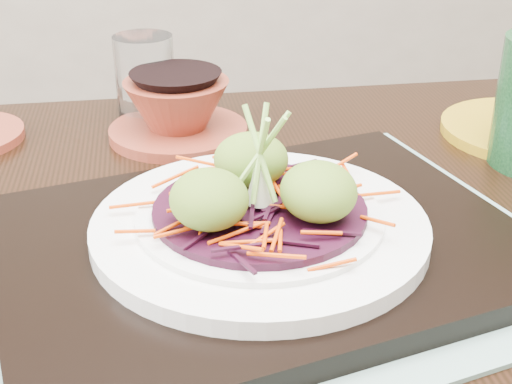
{
  "coord_description": "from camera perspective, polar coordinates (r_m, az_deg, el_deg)",
  "views": [
    {
      "loc": [
        -0.2,
        -0.49,
        1.03
      ],
      "look_at": [
        -0.11,
        0.05,
        0.75
      ],
      "focal_mm": 50.0,
      "sensor_mm": 36.0,
      "label": 1
    }
  ],
  "objects": [
    {
      "name": "serving_tray",
      "position": [
        0.61,
        0.29,
        -4.22
      ],
      "size": [
        0.51,
        0.42,
        0.02
      ],
      "primitive_type": "cube",
      "rotation": [
        0.0,
        0.0,
        0.24
      ],
      "color": "black",
      "rests_on": "placemat"
    },
    {
      "name": "guacamole_scoops",
      "position": [
        0.59,
        0.32,
        0.73
      ],
      "size": [
        0.16,
        0.14,
        0.05
      ],
      "color": "olive",
      "rests_on": "cabbage_bed"
    },
    {
      "name": "carrot_julienne",
      "position": [
        0.59,
        0.3,
        -0.69
      ],
      "size": [
        0.22,
        0.22,
        0.01
      ],
      "primitive_type": null,
      "color": "#D43C03",
      "rests_on": "cabbage_bed"
    },
    {
      "name": "scallion_garnish",
      "position": [
        0.58,
        0.31,
        2.7
      ],
      "size": [
        0.07,
        0.07,
        0.1
      ],
      "primitive_type": null,
      "color": "#89C44E",
      "rests_on": "cabbage_bed"
    },
    {
      "name": "placemat",
      "position": [
        0.62,
        0.29,
        -5.17
      ],
      "size": [
        0.59,
        0.5,
        0.0
      ],
      "primitive_type": "cube",
      "rotation": [
        0.0,
        0.0,
        0.24
      ],
      "color": "gray",
      "rests_on": "dining_table"
    },
    {
      "name": "water_glass",
      "position": [
        0.93,
        -8.86,
        9.04
      ],
      "size": [
        0.07,
        0.07,
        0.11
      ],
      "primitive_type": "cylinder",
      "rotation": [
        0.0,
        0.0,
        0.0
      ],
      "color": "white",
      "rests_on": "dining_table"
    },
    {
      "name": "dining_table",
      "position": [
        0.73,
        -0.17,
        -8.4
      ],
      "size": [
        1.12,
        0.74,
        0.7
      ],
      "rotation": [
        0.0,
        0.0,
        0.0
      ],
      "color": "black",
      "rests_on": "ground"
    },
    {
      "name": "terracotta_bowl_set",
      "position": [
        0.87,
        -6.3,
        6.38
      ],
      "size": [
        0.17,
        0.17,
        0.07
      ],
      "rotation": [
        0.0,
        0.0,
        -0.01
      ],
      "color": "maroon",
      "rests_on": "dining_table"
    },
    {
      "name": "white_plate",
      "position": [
        0.6,
        0.3,
        -2.64
      ],
      "size": [
        0.29,
        0.29,
        0.02
      ],
      "color": "white",
      "rests_on": "serving_tray"
    },
    {
      "name": "cabbage_bed",
      "position": [
        0.6,
        0.3,
        -1.44
      ],
      "size": [
        0.18,
        0.18,
        0.01
      ],
      "primitive_type": "cylinder",
      "color": "black",
      "rests_on": "white_plate"
    }
  ]
}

